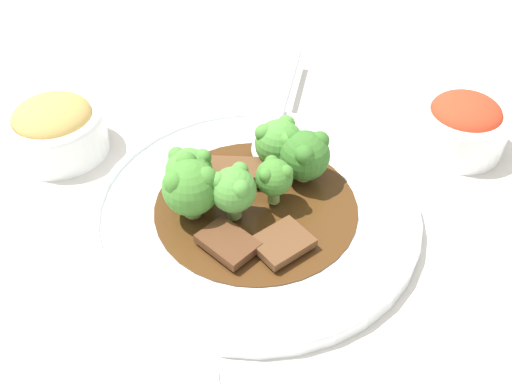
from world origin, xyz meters
The scene contains 14 objects.
ground_plane centered at (0.00, 0.00, 0.00)m, with size 4.00×4.00×0.00m, color silver.
main_plate centered at (0.00, 0.00, 0.01)m, with size 0.32×0.32×0.02m.
beef_strip_0 centered at (-0.05, 0.04, 0.02)m, with size 0.06×0.06×0.01m.
beef_strip_1 centered at (0.04, 0.01, 0.03)m, with size 0.05×0.08×0.01m.
beef_strip_2 centered at (-0.06, -0.01, 0.02)m, with size 0.06×0.06×0.01m.
broccoli_floret_0 centered at (0.00, 0.06, 0.05)m, with size 0.05×0.05×0.06m.
broccoli_floret_1 centered at (0.03, 0.06, 0.05)m, with size 0.05×0.05×0.05m.
broccoli_floret_2 centered at (-0.01, 0.02, 0.05)m, with size 0.04×0.04×0.05m.
broccoli_floret_3 centered at (0.00, -0.02, 0.05)m, with size 0.04×0.04×0.05m.
broccoli_floret_4 centered at (0.03, -0.05, 0.05)m, with size 0.05×0.05×0.05m.
broccoli_floret_5 centered at (0.05, -0.04, 0.05)m, with size 0.05×0.05×0.05m.
serving_spoon centered at (0.09, -0.04, 0.03)m, with size 0.22×0.12×0.01m.
side_bowl_kimchi centered at (0.06, -0.24, 0.03)m, with size 0.10×0.10×0.06m.
side_bowl_appetizer centered at (0.15, 0.19, 0.03)m, with size 0.11×0.11×0.06m.
Camera 1 is at (-0.40, 0.09, 0.42)m, focal length 42.00 mm.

